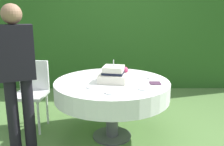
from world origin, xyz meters
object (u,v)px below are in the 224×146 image
(serving_plate_near, at_px, (152,78))
(standing_person, at_px, (16,72))
(garden_chair, at_px, (31,88))
(serving_plate_far, at_px, (91,87))
(napkin_stack, at_px, (154,83))
(cake_table, at_px, (111,90))
(serving_plate_left, at_px, (110,92))
(serving_plate_right, at_px, (143,89))
(wedding_cake, at_px, (113,75))

(serving_plate_near, xyz_separation_m, standing_person, (-1.47, -0.50, 0.20))
(garden_chair, distance_m, standing_person, 0.79)
(serving_plate_far, height_order, napkin_stack, serving_plate_far)
(serving_plate_far, height_order, standing_person, standing_person)
(serving_plate_near, bearing_deg, garden_chair, 173.44)
(cake_table, bearing_deg, serving_plate_far, -129.52)
(napkin_stack, xyz_separation_m, standing_person, (-1.46, -0.28, 0.20))
(serving_plate_near, xyz_separation_m, garden_chair, (-1.56, 0.18, -0.19))
(cake_table, relative_size, serving_plate_far, 12.80)
(cake_table, xyz_separation_m, standing_person, (-0.97, -0.38, 0.32))
(cake_table, xyz_separation_m, serving_plate_left, (-0.01, -0.44, 0.12))
(serving_plate_far, relative_size, serving_plate_right, 0.89)
(serving_plate_near, relative_size, serving_plate_right, 1.10)
(wedding_cake, relative_size, garden_chair, 0.42)
(serving_plate_left, relative_size, garden_chair, 0.15)
(serving_plate_left, xyz_separation_m, standing_person, (-0.96, 0.06, 0.20))
(standing_person, bearing_deg, serving_plate_far, 8.50)
(serving_plate_right, bearing_deg, wedding_cake, 135.22)
(wedding_cake, relative_size, serving_plate_left, 2.79)
(serving_plate_near, bearing_deg, serving_plate_right, -111.04)
(serving_plate_right, relative_size, garden_chair, 0.14)
(cake_table, height_order, wedding_cake, wedding_cake)
(serving_plate_near, bearing_deg, serving_plate_left, -132.55)
(wedding_cake, bearing_deg, napkin_stack, -11.14)
(serving_plate_right, bearing_deg, napkin_stack, 53.24)
(wedding_cake, xyz_separation_m, garden_chair, (-1.08, 0.31, -0.26))
(serving_plate_near, relative_size, napkin_stack, 1.08)
(standing_person, bearing_deg, serving_plate_right, 2.70)
(napkin_stack, height_order, standing_person, standing_person)
(cake_table, distance_m, serving_plate_far, 0.37)
(wedding_cake, height_order, serving_plate_right, wedding_cake)
(serving_plate_left, bearing_deg, serving_plate_near, 47.45)
(serving_plate_left, relative_size, standing_person, 0.08)
(serving_plate_right, bearing_deg, cake_table, 136.12)
(serving_plate_left, bearing_deg, napkin_stack, 33.67)
(garden_chair, bearing_deg, serving_plate_left, -35.31)
(cake_table, distance_m, serving_plate_near, 0.53)
(serving_plate_near, relative_size, standing_person, 0.08)
(cake_table, distance_m, wedding_cake, 0.19)
(serving_plate_right, height_order, napkin_stack, serving_plate_right)
(cake_table, height_order, garden_chair, garden_chair)
(garden_chair, bearing_deg, wedding_cake, -15.99)
(serving_plate_near, distance_m, serving_plate_far, 0.82)
(napkin_stack, bearing_deg, serving_plate_far, -167.02)
(serving_plate_left, height_order, garden_chair, garden_chair)
(serving_plate_right, bearing_deg, standing_person, -177.30)
(cake_table, bearing_deg, standing_person, -158.46)
(standing_person, bearing_deg, wedding_cake, 20.46)
(cake_table, xyz_separation_m, serving_plate_near, (0.50, 0.12, 0.12))
(napkin_stack, bearing_deg, serving_plate_right, -126.76)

